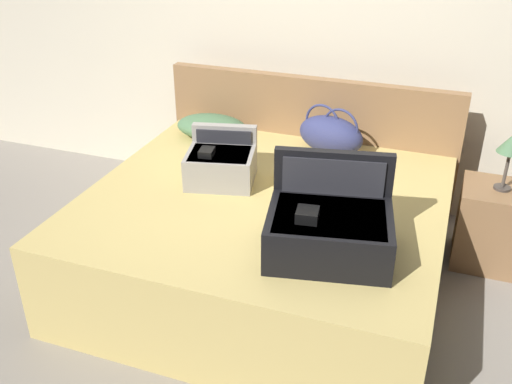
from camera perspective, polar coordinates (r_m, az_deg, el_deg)
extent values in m
plane|color=gray|center=(3.32, -1.58, -12.34)|extent=(12.00, 12.00, 0.00)
cube|color=beige|center=(4.19, 6.76, 16.18)|extent=(8.00, 0.10, 2.60)
cube|color=tan|center=(3.45, 0.79, -4.65)|extent=(2.00, 1.84, 0.57)
cube|color=olive|center=(4.17, 5.18, 4.55)|extent=(2.04, 0.08, 0.99)
cube|color=black|center=(2.77, 7.13, -4.25)|extent=(0.66, 0.54, 0.22)
cube|color=#28282D|center=(2.75, 7.17, -3.67)|extent=(0.58, 0.48, 0.15)
cube|color=black|center=(2.66, 5.05, -2.29)|extent=(0.11, 0.12, 0.06)
cube|color=black|center=(2.92, 7.46, 0.07)|extent=(0.58, 0.16, 0.44)
cube|color=#28282D|center=(2.90, 7.44, -0.20)|extent=(0.49, 0.11, 0.37)
cube|color=gray|center=(3.42, -3.52, 2.33)|extent=(0.45, 0.38, 0.19)
cube|color=#28282D|center=(3.41, -3.53, 2.77)|extent=(0.39, 0.33, 0.13)
cube|color=black|center=(3.35, -4.83, 3.86)|extent=(0.09, 0.11, 0.05)
cube|color=gray|center=(3.56, -3.06, 4.33)|extent=(0.39, 0.14, 0.30)
cube|color=#28282D|center=(3.53, -3.14, 4.11)|extent=(0.32, 0.09, 0.25)
ellipsoid|color=navy|center=(3.83, 7.32, 5.54)|extent=(0.51, 0.38, 0.25)
torus|color=navy|center=(3.84, 6.50, 6.72)|extent=(0.25, 0.09, 0.26)
torus|color=navy|center=(3.78, 8.26, 6.24)|extent=(0.25, 0.09, 0.26)
ellipsoid|color=gold|center=(3.39, 6.34, 2.22)|extent=(0.51, 0.34, 0.22)
ellipsoid|color=#4C724C|center=(4.06, -4.35, 6.37)|extent=(0.51, 0.34, 0.16)
cube|color=olive|center=(3.92, 22.21, -3.09)|extent=(0.44, 0.40, 0.52)
cylinder|color=#3F3833|center=(3.80, 22.94, 0.39)|extent=(0.10, 0.10, 0.01)
cylinder|color=#4C443D|center=(3.75, 23.27, 2.02)|extent=(0.02, 0.02, 0.23)
cone|color=#4C724C|center=(3.68, 23.77, 4.40)|extent=(0.16, 0.16, 0.11)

